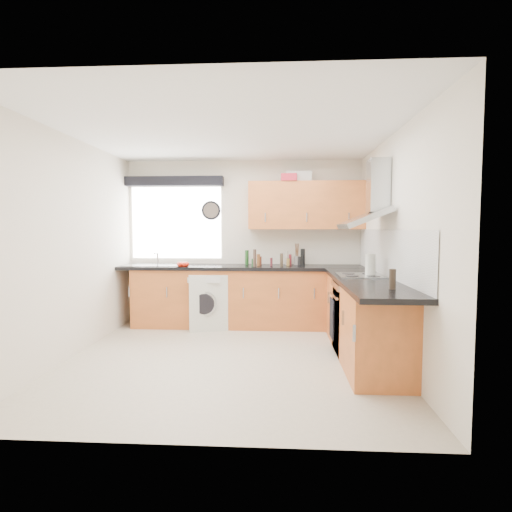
# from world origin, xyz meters

# --- Properties ---
(ground_plane) EXTENTS (3.60, 3.60, 0.00)m
(ground_plane) POSITION_xyz_m (0.00, 0.00, 0.00)
(ground_plane) COLOR beige
(ceiling) EXTENTS (3.60, 3.60, 0.02)m
(ceiling) POSITION_xyz_m (0.00, 0.00, 2.50)
(ceiling) COLOR white
(ceiling) RESTS_ON wall_back
(wall_back) EXTENTS (3.60, 0.02, 2.50)m
(wall_back) POSITION_xyz_m (0.00, 1.80, 1.25)
(wall_back) COLOR silver
(wall_back) RESTS_ON ground_plane
(wall_front) EXTENTS (3.60, 0.02, 2.50)m
(wall_front) POSITION_xyz_m (0.00, -1.80, 1.25)
(wall_front) COLOR silver
(wall_front) RESTS_ON ground_plane
(wall_left) EXTENTS (0.02, 3.60, 2.50)m
(wall_left) POSITION_xyz_m (-1.80, 0.00, 1.25)
(wall_left) COLOR silver
(wall_left) RESTS_ON ground_plane
(wall_right) EXTENTS (0.02, 3.60, 2.50)m
(wall_right) POSITION_xyz_m (1.80, 0.00, 1.25)
(wall_right) COLOR silver
(wall_right) RESTS_ON ground_plane
(window) EXTENTS (1.40, 0.02, 1.10)m
(window) POSITION_xyz_m (-1.05, 1.79, 1.55)
(window) COLOR silver
(window) RESTS_ON wall_back
(window_blind) EXTENTS (1.50, 0.18, 0.14)m
(window_blind) POSITION_xyz_m (-1.05, 1.70, 2.18)
(window_blind) COLOR black
(window_blind) RESTS_ON wall_back
(splashback) EXTENTS (0.01, 3.00, 0.54)m
(splashback) POSITION_xyz_m (1.79, 0.30, 1.18)
(splashback) COLOR white
(splashback) RESTS_ON wall_right
(base_cab_back) EXTENTS (3.00, 0.58, 0.86)m
(base_cab_back) POSITION_xyz_m (-0.10, 1.51, 0.43)
(base_cab_back) COLOR #AC5626
(base_cab_back) RESTS_ON ground_plane
(base_cab_corner) EXTENTS (0.60, 0.60, 0.86)m
(base_cab_corner) POSITION_xyz_m (1.50, 1.50, 0.43)
(base_cab_corner) COLOR #AC5626
(base_cab_corner) RESTS_ON ground_plane
(base_cab_right) EXTENTS (0.58, 2.10, 0.86)m
(base_cab_right) POSITION_xyz_m (1.51, 0.15, 0.43)
(base_cab_right) COLOR #AC5626
(base_cab_right) RESTS_ON ground_plane
(worktop_back) EXTENTS (3.60, 0.62, 0.05)m
(worktop_back) POSITION_xyz_m (0.00, 1.50, 0.89)
(worktop_back) COLOR black
(worktop_back) RESTS_ON base_cab_back
(worktop_right) EXTENTS (0.62, 2.42, 0.05)m
(worktop_right) POSITION_xyz_m (1.50, 0.00, 0.89)
(worktop_right) COLOR black
(worktop_right) RESTS_ON base_cab_right
(sink) EXTENTS (0.84, 0.46, 0.10)m
(sink) POSITION_xyz_m (-1.33, 1.50, 0.95)
(sink) COLOR #A0A6AC
(sink) RESTS_ON worktop_back
(oven) EXTENTS (0.56, 0.58, 0.85)m
(oven) POSITION_xyz_m (1.50, 0.30, 0.42)
(oven) COLOR black
(oven) RESTS_ON ground_plane
(hob_plate) EXTENTS (0.52, 0.52, 0.01)m
(hob_plate) POSITION_xyz_m (1.50, 0.30, 0.92)
(hob_plate) COLOR #A0A6AC
(hob_plate) RESTS_ON worktop_right
(extractor_hood) EXTENTS (0.52, 0.78, 0.66)m
(extractor_hood) POSITION_xyz_m (1.60, 0.30, 1.77)
(extractor_hood) COLOR #A0A6AC
(extractor_hood) RESTS_ON wall_right
(upper_cabinets) EXTENTS (1.70, 0.35, 0.70)m
(upper_cabinets) POSITION_xyz_m (0.95, 1.62, 1.80)
(upper_cabinets) COLOR #AC5626
(upper_cabinets) RESTS_ON wall_back
(washing_machine) EXTENTS (0.66, 0.65, 0.80)m
(washing_machine) POSITION_xyz_m (-0.50, 1.40, 0.40)
(washing_machine) COLOR silver
(washing_machine) RESTS_ON ground_plane
(wall_clock) EXTENTS (0.29, 0.04, 0.29)m
(wall_clock) POSITION_xyz_m (-0.50, 1.76, 1.74)
(wall_clock) COLOR black
(wall_clock) RESTS_ON wall_back
(casserole) EXTENTS (0.39, 0.29, 0.16)m
(casserole) POSITION_xyz_m (0.84, 1.72, 2.23)
(casserole) COLOR silver
(casserole) RESTS_ON upper_cabinets
(storage_box) EXTENTS (0.24, 0.21, 0.10)m
(storage_box) POSITION_xyz_m (0.70, 1.52, 2.20)
(storage_box) COLOR #AE1E2C
(storage_box) RESTS_ON upper_cabinets
(utensil_pot) EXTENTS (0.11, 0.11, 0.13)m
(utensil_pot) POSITION_xyz_m (0.82, 1.70, 0.98)
(utensil_pot) COLOR gray
(utensil_pot) RESTS_ON worktop_back
(kitchen_roll) EXTENTS (0.15, 0.15, 0.25)m
(kitchen_roll) POSITION_xyz_m (1.62, 0.34, 1.04)
(kitchen_roll) COLOR silver
(kitchen_roll) RESTS_ON worktop_right
(tomato_cluster) EXTENTS (0.18, 0.18, 0.07)m
(tomato_cluster) POSITION_xyz_m (-0.83, 1.30, 0.95)
(tomato_cluster) COLOR red
(tomato_cluster) RESTS_ON worktop_back
(jar_0) EXTENTS (0.06, 0.06, 0.13)m
(jar_0) POSITION_xyz_m (0.86, 1.63, 0.97)
(jar_0) COLOR black
(jar_0) RESTS_ON worktop_back
(jar_1) EXTENTS (0.04, 0.04, 0.19)m
(jar_1) POSITION_xyz_m (0.59, 1.41, 1.00)
(jar_1) COLOR #3B2F21
(jar_1) RESTS_ON worktop_back
(jar_2) EXTENTS (0.05, 0.05, 0.25)m
(jar_2) POSITION_xyz_m (0.20, 1.37, 1.03)
(jar_2) COLOR #412F24
(jar_2) RESTS_ON worktop_back
(jar_3) EXTENTS (0.04, 0.04, 0.12)m
(jar_3) POSITION_xyz_m (0.44, 1.53, 0.97)
(jar_3) COLOR #5B2025
(jar_3) RESTS_ON worktop_back
(jar_4) EXTENTS (0.06, 0.06, 0.22)m
(jar_4) POSITION_xyz_m (0.06, 1.67, 1.02)
(jar_4) COLOR #1A4418
(jar_4) RESTS_ON worktop_back
(jar_5) EXTENTS (0.04, 0.04, 0.16)m
(jar_5) POSITION_xyz_m (0.72, 1.63, 0.99)
(jar_5) COLOR maroon
(jar_5) RESTS_ON worktop_back
(jar_6) EXTENTS (0.07, 0.07, 0.25)m
(jar_6) POSITION_xyz_m (0.90, 1.58, 1.03)
(jar_6) COLOR black
(jar_6) RESTS_ON worktop_back
(jar_7) EXTENTS (0.05, 0.05, 0.11)m
(jar_7) POSITION_xyz_m (0.69, 1.55, 0.96)
(jar_7) COLOR olive
(jar_7) RESTS_ON worktop_back
(jar_8) EXTENTS (0.05, 0.05, 0.11)m
(jar_8) POSITION_xyz_m (0.18, 1.40, 0.96)
(jar_8) COLOR #143916
(jar_8) RESTS_ON worktop_back
(jar_9) EXTENTS (0.04, 0.04, 0.13)m
(jar_9) POSITION_xyz_m (0.27, 1.59, 0.98)
(jar_9) COLOR #5A2013
(jar_9) RESTS_ON worktop_back
(jar_10) EXTENTS (0.04, 0.04, 0.21)m
(jar_10) POSITION_xyz_m (0.67, 1.67, 1.01)
(jar_10) COLOR #AEA894
(jar_10) RESTS_ON worktop_back
(jar_11) EXTENTS (0.05, 0.05, 0.17)m
(jar_11) POSITION_xyz_m (0.25, 1.51, 1.00)
(jar_11) COLOR brown
(jar_11) RESTS_ON worktop_back
(bottle_0) EXTENTS (0.06, 0.06, 0.18)m
(bottle_0) POSITION_xyz_m (1.59, -0.70, 1.00)
(bottle_0) COLOR black
(bottle_0) RESTS_ON worktop_right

